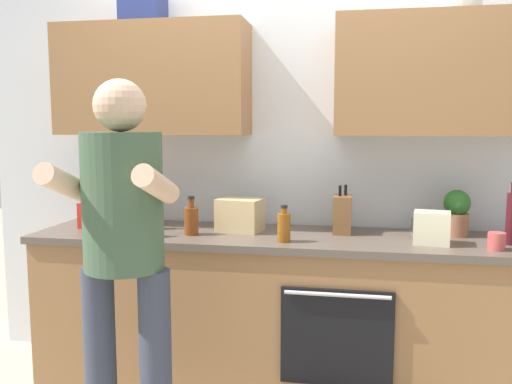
# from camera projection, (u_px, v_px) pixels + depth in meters

# --- Properties ---
(back_wall_unit) EXTENTS (4.00, 0.38, 2.50)m
(back_wall_unit) POSITION_uv_depth(u_px,v_px,m) (292.00, 127.00, 3.18)
(back_wall_unit) COLOR silver
(back_wall_unit) RESTS_ON ground
(counter) EXTENTS (2.84, 0.67, 0.90)m
(counter) POSITION_uv_depth(u_px,v_px,m) (285.00, 313.00, 3.04)
(counter) COLOR olive
(counter) RESTS_ON ground
(person_standing) EXTENTS (0.49, 0.45, 1.70)m
(person_standing) POSITION_uv_depth(u_px,v_px,m) (124.00, 243.00, 2.29)
(person_standing) COLOR #383D4C
(person_standing) RESTS_ON ground
(bottle_juice) EXTENTS (0.08, 0.08, 0.21)m
(bottle_juice) POSITION_uv_depth(u_px,v_px,m) (141.00, 222.00, 2.93)
(bottle_juice) COLOR orange
(bottle_juice) RESTS_ON counter
(bottle_wine) EXTENTS (0.06, 0.06, 0.32)m
(bottle_wine) POSITION_uv_depth(u_px,v_px,m) (512.00, 218.00, 2.73)
(bottle_wine) COLOR #471419
(bottle_wine) RESTS_ON counter
(bottle_vinegar) EXTENTS (0.08, 0.08, 0.22)m
(bottle_vinegar) POSITION_uv_depth(u_px,v_px,m) (191.00, 220.00, 2.99)
(bottle_vinegar) COLOR brown
(bottle_vinegar) RESTS_ON counter
(bottle_soda) EXTENTS (0.06, 0.06, 0.33)m
(bottle_soda) POSITION_uv_depth(u_px,v_px,m) (134.00, 206.00, 3.14)
(bottle_soda) COLOR #198C33
(bottle_soda) RESTS_ON counter
(bottle_syrup) EXTENTS (0.07, 0.07, 0.19)m
(bottle_syrup) POSITION_uv_depth(u_px,v_px,m) (284.00, 227.00, 2.80)
(bottle_syrup) COLOR #8C4C14
(bottle_syrup) RESTS_ON counter
(cup_ceramic) EXTENTS (0.08, 0.08, 0.09)m
(cup_ceramic) POSITION_uv_depth(u_px,v_px,m) (496.00, 241.00, 2.62)
(cup_ceramic) COLOR #BF4C47
(cup_ceramic) RESTS_ON counter
(cup_stoneware) EXTENTS (0.09, 0.09, 0.09)m
(cup_stoneware) POSITION_uv_depth(u_px,v_px,m) (419.00, 227.00, 2.98)
(cup_stoneware) COLOR slate
(cup_stoneware) RESTS_ON counter
(knife_block) EXTENTS (0.10, 0.14, 0.27)m
(knife_block) POSITION_uv_depth(u_px,v_px,m) (342.00, 214.00, 3.02)
(knife_block) COLOR brown
(knife_block) RESTS_ON counter
(potted_herb) EXTENTS (0.14, 0.14, 0.26)m
(potted_herb) POSITION_uv_depth(u_px,v_px,m) (457.00, 212.00, 2.95)
(potted_herb) COLOR #9E6647
(potted_herb) RESTS_ON counter
(grocery_bag_bread) EXTENTS (0.28, 0.22, 0.19)m
(grocery_bag_bread) POSITION_uv_depth(u_px,v_px,m) (240.00, 215.00, 3.09)
(grocery_bag_bread) COLOR tan
(grocery_bag_bread) RESTS_ON counter
(grocery_bag_rice) EXTENTS (0.20, 0.16, 0.17)m
(grocery_bag_rice) POSITION_uv_depth(u_px,v_px,m) (432.00, 228.00, 2.75)
(grocery_bag_rice) COLOR beige
(grocery_bag_rice) RESTS_ON counter
(grocery_bag_crisps) EXTENTS (0.25, 0.19, 0.15)m
(grocery_bag_crisps) POSITION_uv_depth(u_px,v_px,m) (102.00, 215.00, 3.19)
(grocery_bag_crisps) COLOR red
(grocery_bag_crisps) RESTS_ON counter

